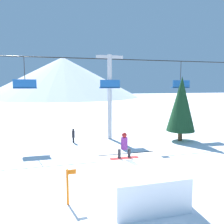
% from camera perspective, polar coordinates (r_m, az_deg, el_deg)
% --- Properties ---
extents(ground_plane, '(220.00, 220.00, 0.00)m').
position_cam_1_polar(ground_plane, '(10.20, 5.22, -21.84)').
color(ground_plane, white).
extents(mountain_ridge, '(62.71, 62.71, 16.36)m').
position_cam_1_polar(mountain_ridge, '(94.08, -12.63, 8.88)').
color(mountain_ridge, silver).
rests_on(mountain_ridge, ground_plane).
extents(snow_ramp, '(3.00, 3.58, 1.41)m').
position_cam_1_polar(snow_ramp, '(10.23, 6.98, -17.38)').
color(snow_ramp, white).
rests_on(snow_ramp, ground_plane).
extents(snowboarder, '(1.42, 0.32, 1.27)m').
position_cam_1_polar(snowboarder, '(10.61, 3.23, -8.72)').
color(snowboarder, '#B22D2D').
rests_on(snowboarder, snow_ramp).
extents(chairlift, '(25.07, 0.44, 7.60)m').
position_cam_1_polar(chairlift, '(19.67, -0.61, 6.17)').
color(chairlift, '#B2B2B7').
rests_on(chairlift, ground_plane).
extents(pine_tree_near, '(2.47, 2.47, 5.67)m').
position_cam_1_polar(pine_tree_near, '(20.01, 17.63, 1.98)').
color(pine_tree_near, '#4C3823').
rests_on(pine_tree_near, ground_plane).
extents(trail_marker, '(0.41, 0.10, 1.51)m').
position_cam_1_polar(trail_marker, '(9.63, -11.44, -18.37)').
color(trail_marker, orange).
rests_on(trail_marker, ground_plane).
extents(distant_skier, '(0.24, 0.24, 1.23)m').
position_cam_1_polar(distant_skier, '(19.06, -10.07, -5.96)').
color(distant_skier, black).
rests_on(distant_skier, ground_plane).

